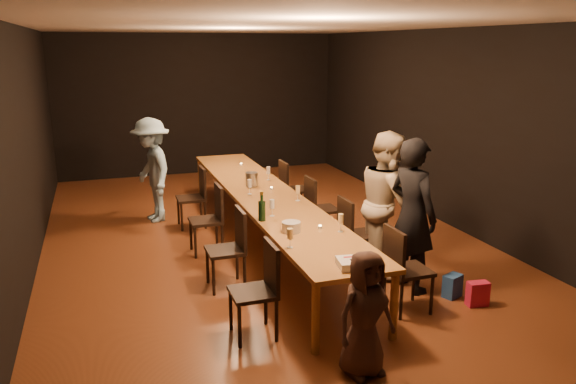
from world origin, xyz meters
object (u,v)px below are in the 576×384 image
object	(u,v)px
chair_left_3	(191,198)
plate_stack	(291,227)
chair_right_1	(359,234)
woman_birthday	(412,215)
woman_tan	(388,203)
chair_right_3	(295,189)
man_blue	(152,170)
chair_left_2	(206,220)
chair_right_0	(409,269)
ice_bucket	(252,179)
table	(266,198)
chair_left_1	(225,249)
chair_right_2	(322,208)
chair_left_0	(253,291)
champagne_bottle	(262,206)
birthday_cake	(355,263)
child	(365,314)

from	to	relation	value
chair_left_3	plate_stack	world-z (taller)	chair_left_3
plate_stack	chair_right_1	bearing A→B (deg)	22.93
woman_birthday	woman_tan	size ratio (longest dim) A/B	1.01
chair_right_3	man_blue	distance (m)	2.30
chair_left_2	plate_stack	distance (m)	1.80
chair_right_0	ice_bucket	bearing A→B (deg)	-162.80
table	chair_left_1	size ratio (longest dim) A/B	6.45
table	ice_bucket	distance (m)	0.55
chair_left_1	chair_right_1	bearing A→B (deg)	-90.00
chair_right_0	ice_bucket	xyz separation A→B (m)	(-0.91, 2.93, 0.38)
chair_right_3	chair_left_3	bearing A→B (deg)	-90.00
chair_right_2	chair_left_0	distance (m)	2.94
champagne_bottle	ice_bucket	size ratio (longest dim) A/B	1.78
chair_left_0	woman_birthday	world-z (taller)	woman_birthday
table	chair_right_2	distance (m)	0.88
table	chair_left_0	xyz separation A→B (m)	(-0.85, -2.40, -0.24)
chair_right_3	birthday_cake	size ratio (longest dim) A/B	2.61
chair_right_2	chair_left_2	size ratio (longest dim) A/B	1.00
chair_right_0	champagne_bottle	distance (m)	1.82
chair_left_1	birthday_cake	distance (m)	1.84
ice_bucket	chair_left_3	bearing A→B (deg)	139.74
chair_left_0	chair_left_1	bearing A→B (deg)	0.00
chair_right_3	chair_left_3	xyz separation A→B (m)	(-1.70, 0.00, 0.00)
chair_right_1	plate_stack	bearing A→B (deg)	-67.07
plate_stack	child	bearing A→B (deg)	-87.50
child	chair_right_2	bearing A→B (deg)	63.22
chair_left_2	child	world-z (taller)	child
chair_right_1	birthday_cake	size ratio (longest dim) A/B	2.61
chair_left_1	ice_bucket	distance (m)	1.94
table	chair_right_3	world-z (taller)	chair_right_3
woman_birthday	chair_left_2	bearing A→B (deg)	29.81
chair_right_2	chair_left_2	distance (m)	1.70
chair_right_2	chair_left_1	world-z (taller)	same
chair_left_1	plate_stack	xyz separation A→B (m)	(0.65, -0.44, 0.34)
man_blue	ice_bucket	xyz separation A→B (m)	(1.31, -1.19, 0.02)
chair_right_1	ice_bucket	size ratio (longest dim) A/B	4.66
plate_stack	ice_bucket	distance (m)	2.18
chair_right_0	child	distance (m)	1.35
chair_left_2	chair_left_3	bearing A→B (deg)	0.00
table	chair_right_0	size ratio (longest dim) A/B	6.45
chair_right_3	woman_birthday	distance (m)	3.17
woman_tan	ice_bucket	world-z (taller)	woman_tan
chair_right_3	woman_tan	world-z (taller)	woman_tan
chair_right_2	champagne_bottle	xyz separation A→B (m)	(-1.24, -1.14, 0.46)
man_blue	birthday_cake	xyz separation A→B (m)	(1.40, -4.50, -0.04)
chair_left_2	champagne_bottle	xyz separation A→B (m)	(0.46, -1.14, 0.46)
chair_left_1	woman_birthday	bearing A→B (deg)	-109.94
birthday_cake	chair_left_3	bearing A→B (deg)	111.70
chair_right_0	woman_birthday	distance (m)	0.70
chair_left_2	chair_left_3	distance (m)	1.20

